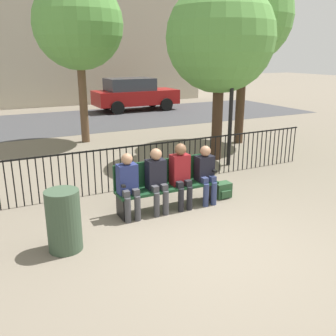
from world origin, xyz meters
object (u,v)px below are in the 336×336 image
seated_person_1 (157,177)px  trash_bin (64,221)px  backpack (223,190)px  seated_person_0 (128,183)px  park_bench (166,182)px  tree_0 (78,25)px  seated_person_3 (206,171)px  tree_2 (220,38)px  parked_car_0 (134,94)px  lamp_post (233,63)px  seated_person_2 (181,172)px  tree_1 (245,17)px

seated_person_1 → trash_bin: size_ratio=1.29×
backpack → seated_person_0: bearing=-178.2°
park_bench → seated_person_1: bearing=-152.3°
backpack → tree_0: (-1.15, 6.19, 3.48)m
seated_person_3 → tree_2: tree_2 is taller
parked_car_0 → trash_bin: (-6.24, -12.72, -0.38)m
tree_0 → parked_car_0: 7.66m
seated_person_1 → backpack: 1.59m
park_bench → lamp_post: (2.72, 1.78, 2.08)m
seated_person_2 → lamp_post: (2.47, 1.91, 1.88)m
seated_person_3 → trash_bin: (-2.83, -0.62, -0.17)m
park_bench → trash_bin: bearing=-159.8°
tree_0 → trash_bin: 7.87m
seated_person_0 → backpack: (2.04, 0.07, -0.50)m
seated_person_3 → tree_1: 6.28m
seated_person_0 → parked_car_0: size_ratio=0.28×
park_bench → seated_person_0: (-0.80, -0.13, 0.16)m
seated_person_0 → tree_1: 7.32m
backpack → parked_car_0: bearing=76.3°
tree_2 → seated_person_1: bearing=-139.6°
seated_person_1 → seated_person_2: (0.49, 0.00, 0.02)m
backpack → tree_1: (3.28, 3.82, 3.69)m
seated_person_0 → tree_1: (5.32, 3.89, 3.19)m
seated_person_3 → parked_car_0: size_ratio=0.27×
park_bench → seated_person_1: seated_person_1 is taller
parked_car_0 → tree_2: bearing=-98.5°
tree_2 → seated_person_2: bearing=-134.6°
tree_1 → parked_car_0: 8.75m
seated_person_0 → tree_0: (0.89, 6.26, 2.98)m
park_bench → trash_bin: 2.18m
tree_1 → trash_bin: (-6.58, -4.51, -3.38)m
tree_2 → parked_car_0: size_ratio=1.09×
backpack → seated_person_3: bearing=-171.7°
tree_2 → trash_bin: bearing=-146.5°
parked_car_0 → lamp_post: bearing=-98.2°
backpack → trash_bin: 3.38m
seated_person_0 → trash_bin: size_ratio=1.27×
seated_person_0 → seated_person_1: (0.55, 0.00, 0.02)m
seated_person_2 → park_bench: bearing=152.2°
tree_1 → trash_bin: tree_1 is taller
seated_person_1 → lamp_post: (2.97, 1.91, 1.90)m
tree_1 → seated_person_1: bearing=-140.9°
tree_0 → trash_bin: bearing=-107.3°
seated_person_0 → trash_bin: (-1.25, -0.62, -0.19)m
lamp_post → trash_bin: size_ratio=4.24×
seated_person_3 → parked_car_0: parked_car_0 is taller
seated_person_1 → lamp_post: size_ratio=0.31×
tree_0 → parked_car_0: size_ratio=1.20×
park_bench → tree_1: 6.77m
seated_person_3 → lamp_post: (1.93, 1.92, 1.94)m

